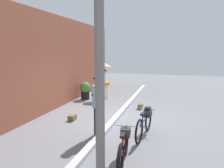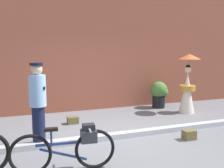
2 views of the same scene
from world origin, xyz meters
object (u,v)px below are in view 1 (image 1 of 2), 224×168
Objects in this scene: bicycle_far_side at (145,122)px; backpack_spare at (72,118)px; backpack_on_pavement at (140,106)px; potted_plant_by_door at (85,90)px; person_officer at (98,105)px; bicycle_near_officer at (124,147)px; utility_pole at (100,55)px; person_with_parasol at (105,82)px.

bicycle_far_side is 2.76m from backpack_spare.
bicycle_far_side is 6.22× the size of backpack_on_pavement.
bicycle_far_side is 5.20m from potted_plant_by_door.
potted_plant_by_door is 3.26× the size of backpack_on_pavement.
backpack_spare is (0.98, 1.36, -0.83)m from person_officer.
utility_pole reaches higher than bicycle_near_officer.
person_officer is at bearing -151.58° from potted_plant_by_door.
backpack_on_pavement is (4.50, 0.34, -0.29)m from bicycle_near_officer.
potted_plant_by_door is (5.50, 3.34, 0.10)m from bicycle_near_officer.
backpack_spare is at bearing 46.54° from bicycle_near_officer.
bicycle_near_officer is 5.93× the size of backpack_spare.
bicycle_far_side reaches higher than backpack_spare.
utility_pole is (-6.09, -3.01, 1.90)m from potted_plant_by_door.
person_officer is 0.94× the size of person_with_parasol.
person_with_parasol is at bearing 16.24° from person_officer.
person_with_parasol is 3.73m from backpack_spare.
potted_plant_by_door reaches higher than backpack_on_pavement.
bicycle_near_officer is at bearing -140.91° from person_officer.
bicycle_far_side is 5.85× the size of backpack_spare.
person_officer is at bearing 166.70° from backpack_on_pavement.
person_with_parasol is at bearing 17.84° from utility_pole.
person_officer is at bearing 106.04° from bicycle_far_side.
person_with_parasol is 2.06× the size of potted_plant_by_door.
bicycle_near_officer is 6.43m from potted_plant_by_door.
person_officer is 4.82m from person_with_parasol.
person_with_parasol reaches higher than backpack_on_pavement.
bicycle_far_side is at bearing -13.42° from utility_pole.
potted_plant_by_door is at bearing 15.68° from backpack_spare.
person_officer is 3.36m from backpack_on_pavement.
utility_pole reaches higher than person_with_parasol.
backpack_on_pavement is 3.04m from backpack_spare.
bicycle_far_side is at bearing -7.50° from bicycle_near_officer.
utility_pole reaches higher than person_officer.
person_officer is (1.34, 1.09, 0.53)m from bicycle_near_officer.
backpack_spare is 0.06× the size of utility_pole.
bicycle_near_officer reaches higher than backpack_spare.
potted_plant_by_door reaches higher than bicycle_near_officer.
backpack_on_pavement is (-1.00, -3.00, -0.39)m from potted_plant_by_door.
person_officer is 5.90× the size of backpack_spare.
person_with_parasol is at bearing 55.09° from backpack_on_pavement.
bicycle_near_officer is 2.11m from utility_pole.
potted_plant_by_door reaches higher than bicycle_far_side.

